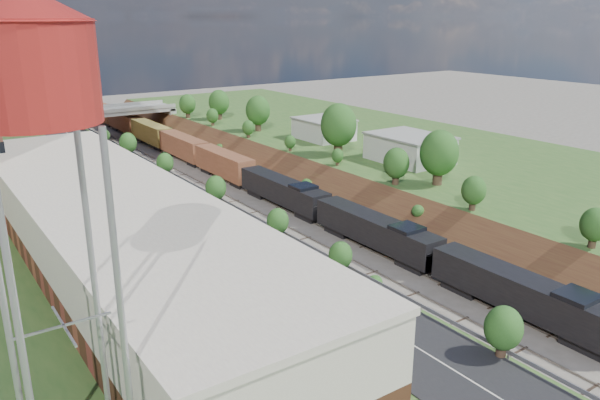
{
  "coord_description": "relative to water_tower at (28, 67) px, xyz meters",
  "views": [
    {
      "loc": [
        -42.45,
        -12.87,
        27.06
      ],
      "look_at": [
        -4.37,
        42.24,
        6.0
      ],
      "focal_mm": 35.0,
      "sensor_mm": 36.0,
      "label": 1
    }
  ],
  "objects": [
    {
      "name": "rail_right_track",
      "position": [
        40.6,
        48.0,
        -25.13
      ],
      "size": [
        1.58,
        180.0,
        0.18
      ],
      "primitive_type": "cube",
      "color": "gray",
      "rests_on": "ground"
    },
    {
      "name": "water_tower",
      "position": [
        0.0,
        0.0,
        0.0
      ],
      "size": [
        5.4,
        5.4,
        23.3
      ],
      "color": "#99999E",
      "rests_on": "platform_left"
    },
    {
      "name": "white_building_far",
      "position": [
        61.0,
        62.0,
        -18.42
      ],
      "size": [
        8.0,
        10.0,
        3.6
      ],
      "primitive_type": "cube",
      "color": "silver",
      "rests_on": "platform_right"
    },
    {
      "name": "tree_right_large",
      "position": [
        55.0,
        28.0,
        -15.84
      ],
      "size": [
        5.25,
        5.25,
        7.61
      ],
      "color": "#473323",
      "rests_on": "platform_right"
    },
    {
      "name": "road",
      "position": [
        22.5,
        48.0,
        -20.17
      ],
      "size": [
        8.0,
        180.0,
        0.1
      ],
      "primitive_type": "cube",
      "color": "black",
      "rests_on": "platform_left"
    },
    {
      "name": "suv",
      "position": [
        22.28,
        6.31,
        -19.22
      ],
      "size": [
        5.22,
        7.15,
        1.81
      ],
      "primitive_type": "imported",
      "rotation": [
        0.0,
        0.0,
        -0.39
      ],
      "color": "black",
      "rests_on": "road"
    },
    {
      "name": "embankment_right",
      "position": [
        49.0,
        48.0,
        -25.22
      ],
      "size": [
        10.0,
        180.0,
        10.0
      ],
      "primitive_type": "cube",
      "rotation": [
        0.0,
        0.79,
        0.0
      ],
      "color": "brown",
      "rests_on": "ground"
    },
    {
      "name": "embankment_left",
      "position": [
        27.0,
        48.0,
        -25.22
      ],
      "size": [
        10.0,
        180.0,
        10.0
      ],
      "primitive_type": "cube",
      "rotation": [
        0.0,
        0.79,
        0.0
      ],
      "color": "brown",
      "rests_on": "ground"
    },
    {
      "name": "commercial_building",
      "position": [
        10.0,
        26.0,
        -16.72
      ],
      "size": [
        14.3,
        62.3,
        7.0
      ],
      "color": "brown",
      "rests_on": "platform_left"
    },
    {
      "name": "overpass",
      "position": [
        38.0,
        110.0,
        -20.31
      ],
      "size": [
        24.5,
        8.3,
        7.4
      ],
      "color": "gray",
      "rests_on": "ground"
    },
    {
      "name": "platform_left",
      "position": [
        5.0,
        48.0,
        -22.72
      ],
      "size": [
        44.0,
        180.0,
        5.0
      ],
      "primitive_type": "cube",
      "color": "#335D26",
      "rests_on": "ground"
    },
    {
      "name": "guardrail",
      "position": [
        26.6,
        47.8,
        -19.67
      ],
      "size": [
        0.1,
        171.0,
        0.7
      ],
      "color": "#99999E",
      "rests_on": "platform_left"
    },
    {
      "name": "freight_train",
      "position": [
        40.6,
        79.0,
        -22.5
      ],
      "size": [
        3.23,
        164.21,
        4.78
      ],
      "color": "black",
      "rests_on": "ground"
    },
    {
      "name": "white_building_near",
      "position": [
        61.5,
        40.0,
        -18.22
      ],
      "size": [
        9.0,
        12.0,
        4.0
      ],
      "primitive_type": "cube",
      "color": "silver",
      "rests_on": "platform_right"
    },
    {
      "name": "rail_left_track",
      "position": [
        35.4,
        48.0,
        -25.13
      ],
      "size": [
        1.58,
        180.0,
        0.18
      ],
      "primitive_type": "cube",
      "color": "gray",
      "rests_on": "ground"
    },
    {
      "name": "tree_left_crest",
      "position": [
        26.2,
        8.0,
        -18.18
      ],
      "size": [
        2.45,
        2.45,
        3.55
      ],
      "color": "#473323",
      "rests_on": "platform_left"
    },
    {
      "name": "platform_right",
      "position": [
        71.0,
        48.0,
        -22.72
      ],
      "size": [
        44.0,
        180.0,
        5.0
      ],
      "primitive_type": "cube",
      "color": "#335D26",
      "rests_on": "ground"
    }
  ]
}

